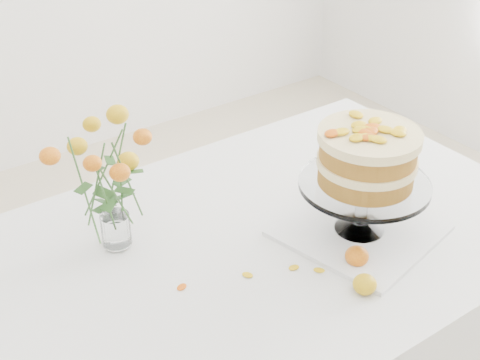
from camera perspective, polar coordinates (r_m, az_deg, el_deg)
name	(u,v)px	position (r m, az deg, el deg)	size (l,w,h in m)	color
table	(263,262)	(1.67, 1.95, -6.99)	(1.43, 0.93, 0.76)	tan
napkin	(359,230)	(1.65, 10.12, -4.24)	(0.33, 0.33, 0.01)	silver
cake_stand	(367,163)	(1.55, 10.77, 1.47)	(0.31, 0.31, 0.28)	silver
rose_vase	(109,172)	(1.50, -11.11, 0.67)	(0.26, 0.26, 0.34)	silver
loose_rose_near	(365,284)	(1.46, 10.60, -8.74)	(0.09, 0.05, 0.04)	gold
loose_rose_far	(357,256)	(1.54, 9.96, -6.42)	(0.10, 0.05, 0.05)	#BD4409
stray_petal_a	(248,275)	(1.49, 0.65, -8.11)	(0.03, 0.02, 0.00)	yellow
stray_petal_b	(294,268)	(1.52, 4.62, -7.47)	(0.03, 0.02, 0.00)	yellow
stray_petal_c	(319,270)	(1.52, 6.76, -7.66)	(0.03, 0.02, 0.00)	yellow
stray_petal_d	(182,287)	(1.47, -5.00, -9.10)	(0.03, 0.02, 0.00)	yellow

